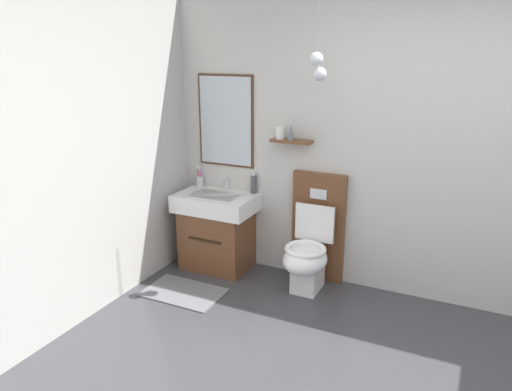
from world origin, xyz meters
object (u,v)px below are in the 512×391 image
(vanity_sink_left, at_px, (217,229))
(soap_dispenser, at_px, (254,184))
(toilet, at_px, (312,247))
(toothbrush_cup, at_px, (200,181))

(vanity_sink_left, relative_size, soap_dispenser, 3.62)
(soap_dispenser, bearing_deg, toilet, -14.80)
(toothbrush_cup, bearing_deg, toilet, -7.44)
(toilet, bearing_deg, toothbrush_cup, 172.56)
(toilet, height_order, soap_dispenser, toilet)
(toothbrush_cup, distance_m, soap_dispenser, 0.59)
(toothbrush_cup, bearing_deg, vanity_sink_left, -30.86)
(vanity_sink_left, distance_m, toilet, 0.94)
(vanity_sink_left, relative_size, toothbrush_cup, 3.54)
(vanity_sink_left, xyz_separation_m, toilet, (0.94, 0.01, -0.01))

